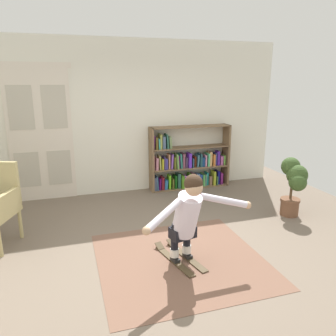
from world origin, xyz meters
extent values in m
plane|color=#6F6051|center=(0.00, 0.00, 0.00)|extent=(7.20, 7.20, 0.00)
cube|color=silver|center=(0.00, 2.60, 1.45)|extent=(6.00, 0.10, 2.90)
cube|color=silver|center=(-1.93, 2.54, 1.18)|extent=(0.55, 0.04, 2.35)
cube|color=#BAB4A3|center=(-1.93, 2.52, 1.69)|extent=(0.41, 0.01, 0.76)
cube|color=#BAB4A3|center=(-1.93, 2.52, 0.59)|extent=(0.41, 0.01, 0.64)
cube|color=silver|center=(-1.38, 2.54, 1.18)|extent=(0.55, 0.04, 2.35)
cube|color=#BAB4A3|center=(-1.38, 2.52, 1.69)|extent=(0.41, 0.01, 0.76)
cube|color=#BAB4A3|center=(-1.38, 2.52, 0.59)|extent=(0.41, 0.01, 0.64)
cube|color=silver|center=(-1.66, 2.54, 2.40)|extent=(1.22, 0.04, 0.10)
cube|color=brown|center=(0.01, -0.25, 0.00)|extent=(2.00, 1.95, 0.01)
cube|color=brown|center=(0.34, 2.39, 0.64)|extent=(0.04, 0.30, 1.27)
cube|color=brown|center=(1.95, 2.39, 0.64)|extent=(0.04, 0.30, 1.27)
cube|color=brown|center=(1.14, 2.39, 0.01)|extent=(1.61, 0.30, 0.02)
cube|color=brown|center=(1.14, 2.39, 0.43)|extent=(1.61, 0.30, 0.02)
cube|color=brown|center=(1.14, 2.39, 0.85)|extent=(1.61, 0.30, 0.02)
cube|color=brown|center=(1.14, 2.39, 1.26)|extent=(1.61, 0.30, 0.02)
cube|color=#404E6E|center=(0.38, 2.38, 0.15)|extent=(0.06, 0.17, 0.26)
cube|color=#3A5D80|center=(0.44, 2.39, 0.16)|extent=(0.04, 0.19, 0.29)
cube|color=#571169|center=(0.50, 2.39, 0.13)|extent=(0.05, 0.15, 0.23)
cube|color=maroon|center=(0.55, 2.39, 0.15)|extent=(0.05, 0.19, 0.26)
cube|color=#2968A8|center=(0.62, 2.38, 0.12)|extent=(0.07, 0.16, 0.20)
cube|color=#6DD723|center=(0.70, 2.39, 0.16)|extent=(0.04, 0.16, 0.29)
cube|color=#525820|center=(0.76, 2.38, 0.13)|extent=(0.03, 0.21, 0.21)
cube|color=#114D12|center=(0.82, 2.37, 0.16)|extent=(0.04, 0.15, 0.27)
cube|color=#2C5A50|center=(0.89, 2.39, 0.17)|extent=(0.06, 0.19, 0.30)
cube|color=#48871F|center=(0.96, 2.37, 0.15)|extent=(0.06, 0.24, 0.26)
cube|color=#A652BC|center=(1.03, 2.38, 0.14)|extent=(0.04, 0.14, 0.25)
cube|color=#406C50|center=(1.09, 2.38, 0.14)|extent=(0.06, 0.15, 0.24)
cube|color=#4A8B26|center=(1.14, 2.41, 0.16)|extent=(0.03, 0.18, 0.28)
cube|color=#A34E88|center=(1.20, 2.39, 0.16)|extent=(0.04, 0.22, 0.28)
cube|color=#A96460|center=(1.26, 2.38, 0.15)|extent=(0.03, 0.14, 0.25)
cube|color=#517BB9|center=(1.31, 2.38, 0.15)|extent=(0.05, 0.17, 0.26)
cube|color=#1E4294|center=(1.37, 2.40, 0.14)|extent=(0.07, 0.19, 0.24)
cube|color=#54AB4E|center=(1.43, 2.40, 0.14)|extent=(0.04, 0.22, 0.24)
cube|color=slate|center=(1.47, 2.38, 0.14)|extent=(0.05, 0.20, 0.24)
cube|color=teal|center=(1.53, 2.41, 0.15)|extent=(0.03, 0.17, 0.27)
cube|color=brown|center=(1.59, 2.40, 0.11)|extent=(0.06, 0.21, 0.19)
cube|color=#9FAC2B|center=(1.67, 2.37, 0.17)|extent=(0.05, 0.19, 0.29)
cube|color=#365F3A|center=(1.72, 2.38, 0.11)|extent=(0.03, 0.23, 0.19)
cube|color=navy|center=(1.77, 2.41, 0.16)|extent=(0.04, 0.19, 0.28)
cube|color=#75206C|center=(1.84, 2.41, 0.14)|extent=(0.04, 0.23, 0.24)
cube|color=#975158|center=(0.37, 2.41, 0.58)|extent=(0.03, 0.19, 0.29)
cube|color=#C77E91|center=(0.43, 2.37, 0.56)|extent=(0.05, 0.15, 0.24)
cube|color=tan|center=(0.50, 2.41, 0.58)|extent=(0.04, 0.20, 0.28)
cube|color=gold|center=(0.55, 2.37, 0.54)|extent=(0.03, 0.16, 0.21)
cube|color=navy|center=(0.58, 2.38, 0.57)|extent=(0.03, 0.20, 0.26)
cube|color=#433F9A|center=(0.62, 2.40, 0.54)|extent=(0.06, 0.19, 0.22)
cube|color=tan|center=(0.68, 2.38, 0.59)|extent=(0.03, 0.16, 0.30)
cube|color=#7C4EB7|center=(0.74, 2.38, 0.59)|extent=(0.05, 0.17, 0.30)
cube|color=olive|center=(0.80, 2.38, 0.55)|extent=(0.04, 0.16, 0.23)
cube|color=#679A4C|center=(0.84, 2.37, 0.58)|extent=(0.05, 0.24, 0.30)
cube|color=#441059|center=(0.88, 2.40, 0.56)|extent=(0.03, 0.21, 0.25)
cube|color=#2D7E71|center=(0.93, 2.39, 0.58)|extent=(0.06, 0.19, 0.29)
cube|color=#794158|center=(0.99, 2.39, 0.58)|extent=(0.04, 0.20, 0.29)
cube|color=#3F3051|center=(1.05, 2.40, 0.54)|extent=(0.05, 0.19, 0.22)
cube|color=#632DCF|center=(1.11, 2.37, 0.58)|extent=(0.06, 0.18, 0.29)
cube|color=navy|center=(1.18, 2.39, 0.53)|extent=(0.03, 0.20, 0.18)
cube|color=#511D0E|center=(1.24, 2.40, 0.54)|extent=(0.04, 0.15, 0.21)
cube|color=teal|center=(1.30, 2.40, 0.56)|extent=(0.05, 0.19, 0.24)
cube|color=#204B54|center=(1.35, 2.39, 0.57)|extent=(0.03, 0.23, 0.27)
cube|color=navy|center=(1.41, 2.38, 0.53)|extent=(0.06, 0.17, 0.19)
cube|color=#C47DA4|center=(1.46, 2.38, 0.56)|extent=(0.03, 0.19, 0.24)
cube|color=#4ABB7E|center=(1.52, 2.39, 0.57)|extent=(0.04, 0.22, 0.26)
cube|color=tan|center=(1.57, 2.39, 0.58)|extent=(0.05, 0.19, 0.29)
cube|color=#BD692E|center=(1.65, 2.39, 0.56)|extent=(0.05, 0.22, 0.24)
cube|color=navy|center=(1.69, 2.38, 0.57)|extent=(0.04, 0.15, 0.26)
cube|color=#4F259D|center=(1.75, 2.38, 0.59)|extent=(0.05, 0.15, 0.30)
cube|color=#A85493|center=(1.83, 2.40, 0.53)|extent=(0.06, 0.19, 0.18)
cube|color=#6BB445|center=(1.89, 2.38, 0.54)|extent=(0.03, 0.15, 0.20)
cube|color=#521362|center=(0.38, 2.39, 0.99)|extent=(0.05, 0.16, 0.26)
cube|color=#4F4418|center=(0.42, 2.38, 0.97)|extent=(0.04, 0.23, 0.24)
cube|color=#33ACAA|center=(0.47, 2.39, 0.96)|extent=(0.04, 0.20, 0.20)
cube|color=#909948|center=(0.51, 2.40, 1.00)|extent=(0.04, 0.21, 0.29)
cube|color=#485D7C|center=(0.58, 2.37, 0.98)|extent=(0.06, 0.14, 0.24)
cube|color=#2D624F|center=(0.64, 2.39, 1.00)|extent=(0.05, 0.21, 0.28)
cube|color=#6C8757|center=(0.71, 2.41, 0.97)|extent=(0.06, 0.22, 0.24)
cylinder|color=tan|center=(-2.12, 0.50, 0.21)|extent=(0.06, 0.06, 0.42)
cylinder|color=tan|center=(-1.93, 0.98, 0.21)|extent=(0.06, 0.06, 0.42)
cube|color=tan|center=(-2.01, 0.73, 0.62)|extent=(0.26, 0.54, 0.28)
cylinder|color=brown|center=(2.19, 0.54, 0.14)|extent=(0.29, 0.29, 0.28)
cylinder|color=brown|center=(2.19, 0.54, 0.26)|extent=(0.31, 0.31, 0.04)
cylinder|color=#4C3823|center=(2.19, 0.54, 0.46)|extent=(0.04, 0.04, 0.36)
sphere|color=#354E23|center=(2.19, 0.41, 0.60)|extent=(0.28, 0.28, 0.28)
sphere|color=#354E23|center=(2.24, 0.51, 0.69)|extent=(0.33, 0.33, 0.33)
sphere|color=#354E23|center=(2.23, 0.66, 0.79)|extent=(0.30, 0.30, 0.30)
sphere|color=#354E23|center=(2.24, 0.49, 0.69)|extent=(0.24, 0.24, 0.24)
cube|color=#493924|center=(-0.07, -0.27, 0.01)|extent=(0.27, 0.80, 0.01)
cube|color=#493924|center=(-0.16, 0.09, 0.05)|extent=(0.11, 0.13, 0.06)
cube|color=black|center=(-0.07, -0.29, 0.04)|extent=(0.11, 0.14, 0.04)
cube|color=#493924|center=(0.10, -0.23, 0.01)|extent=(0.27, 0.80, 0.01)
cube|color=#493924|center=(0.02, 0.13, 0.05)|extent=(0.11, 0.13, 0.06)
cube|color=black|center=(0.11, -0.25, 0.04)|extent=(0.11, 0.14, 0.04)
cylinder|color=white|center=(-0.07, -0.27, 0.13)|extent=(0.13, 0.13, 0.10)
cylinder|color=black|center=(-0.07, -0.27, 0.33)|extent=(0.11, 0.11, 0.30)
cylinder|color=black|center=(-0.07, -0.31, 0.41)|extent=(0.13, 0.13, 0.22)
cylinder|color=white|center=(0.10, -0.23, 0.13)|extent=(0.13, 0.13, 0.10)
cylinder|color=black|center=(0.10, -0.23, 0.33)|extent=(0.11, 0.11, 0.30)
cylinder|color=black|center=(0.11, -0.27, 0.41)|extent=(0.13, 0.13, 0.22)
cube|color=black|center=(0.02, -0.29, 0.39)|extent=(0.33, 0.24, 0.14)
cylinder|color=silver|center=(0.04, -0.36, 0.64)|extent=(0.37, 0.47, 0.58)
sphere|color=tan|center=(0.07, -0.50, 1.02)|extent=(0.24, 0.24, 0.20)
sphere|color=#382619|center=(0.07, -0.49, 1.06)|extent=(0.25, 0.25, 0.21)
cylinder|color=silver|center=(-0.32, -0.64, 0.80)|extent=(0.52, 0.41, 0.22)
sphere|color=tan|center=(-0.54, -0.80, 0.73)|extent=(0.11, 0.11, 0.09)
cylinder|color=silver|center=(0.48, -0.45, 0.80)|extent=(0.59, 0.17, 0.22)
sphere|color=tan|center=(0.76, -0.49, 0.73)|extent=(0.11, 0.11, 0.09)
camera|label=1|loc=(-1.22, -3.68, 2.16)|focal=35.16mm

